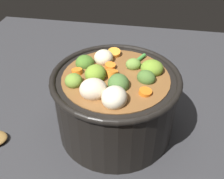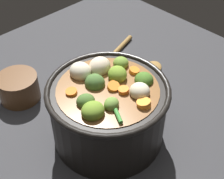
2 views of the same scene
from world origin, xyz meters
TOP-DOWN VIEW (x-y plane):
  - ground_plane at (0.00, 0.00)m, footprint 1.10×1.10m
  - cooking_pot at (-0.00, -0.00)m, footprint 0.26×0.26m

SIDE VIEW (x-z plane):
  - ground_plane at x=0.00m, z-range 0.00..0.00m
  - cooking_pot at x=0.00m, z-range -0.01..0.16m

